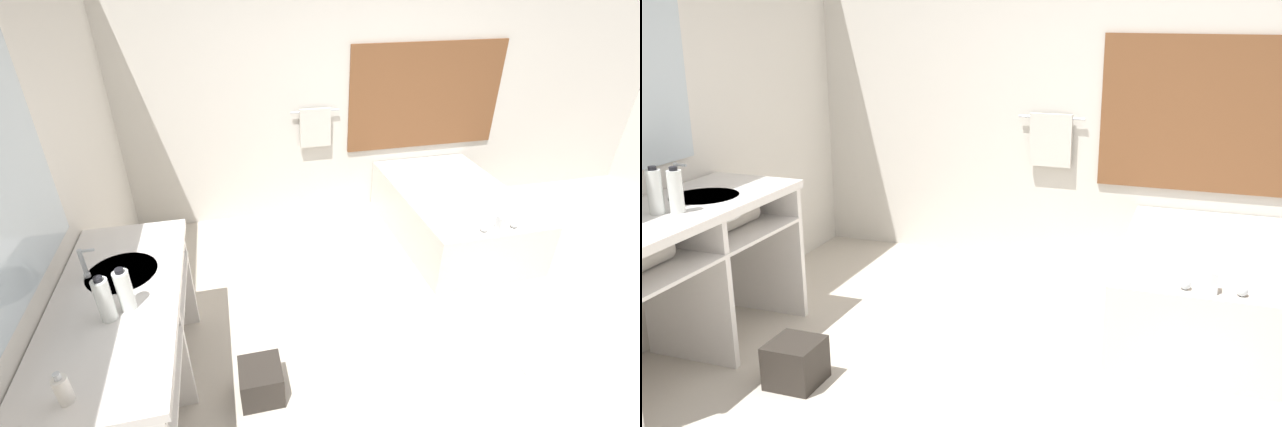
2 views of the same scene
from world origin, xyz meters
The scene contains 11 objects.
ground_plane centered at (0.00, 0.00, 0.00)m, with size 16.00×16.00×0.00m, color beige.
wall_back_with_blinds centered at (0.03, 2.23, 1.34)m, with size 7.40×0.13×2.70m.
wall_left_with_mirror centered at (-2.23, 0.00, 1.36)m, with size 0.08×7.40×2.70m.
vanity_counter centered at (-1.86, -0.05, 0.67)m, with size 0.65×1.51×0.92m.
sink_faucet centered at (-2.04, 0.15, 1.00)m, with size 0.09×0.04×0.18m.
bathtub centered at (0.91, 1.35, 0.29)m, with size 1.08×1.68×0.64m.
water_bottle_1 centered at (-1.86, -0.23, 1.04)m, with size 0.08×0.08×0.25m.
water_bottle_2 centered at (-1.78, -0.17, 1.03)m, with size 0.08×0.08×0.24m.
soap_dispenser centered at (-1.94, -0.69, 0.98)m, with size 0.06×0.06×0.16m.
waste_bin centered at (-1.16, -0.12, 0.12)m, with size 0.27×0.27×0.24m.
bath_mat centered at (0.89, -0.03, 0.01)m, with size 0.58×0.70×0.02m.
Camera 1 is at (-1.21, -1.98, 2.41)m, focal length 24.00 mm.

